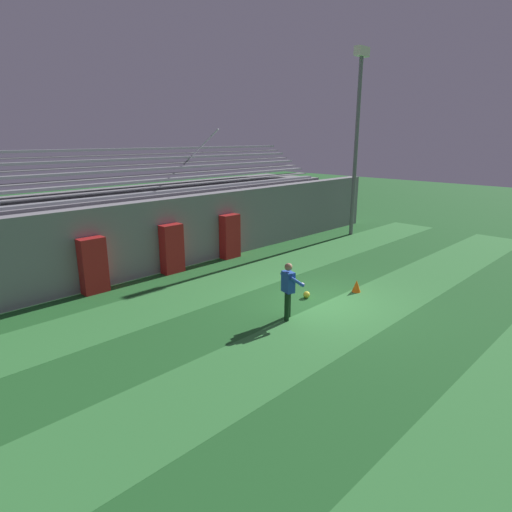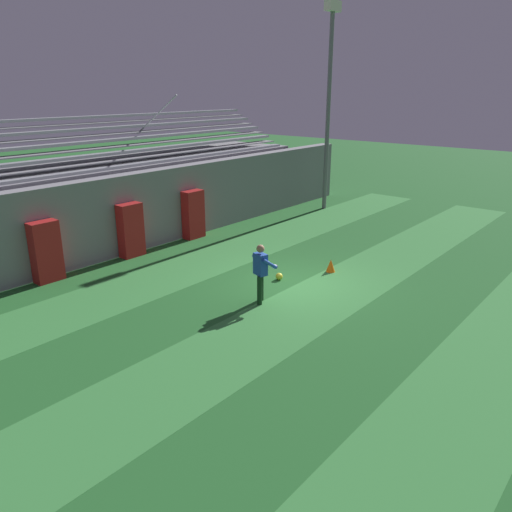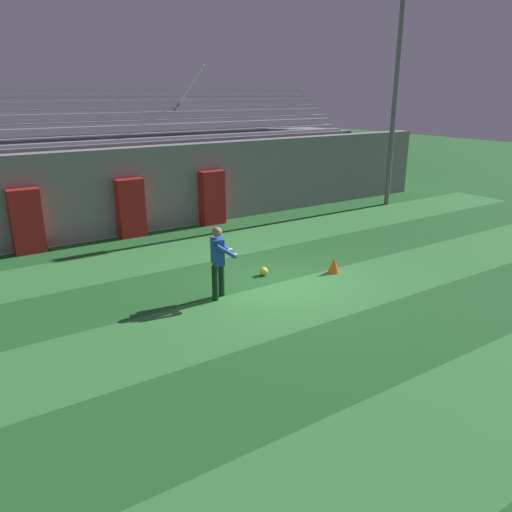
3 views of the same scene
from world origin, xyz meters
TOP-DOWN VIEW (x-y plane):
  - ground_plane at (0.00, 0.00)m, footprint 80.00×80.00m
  - turf_stripe_near at (0.00, -6.00)m, footprint 28.00×2.37m
  - turf_stripe_mid at (0.00, -1.26)m, footprint 28.00×2.37m
  - turf_stripe_far at (0.00, 3.47)m, footprint 28.00×2.37m
  - back_wall at (0.00, 6.50)m, footprint 24.00×0.60m
  - padding_pillar_gate_left at (-1.49, 5.95)m, footprint 0.85×0.44m
  - padding_pillar_gate_right at (1.49, 5.95)m, footprint 0.85×0.44m
  - padding_pillar_far_left at (-4.62, 5.95)m, footprint 0.85×0.44m
  - bleacher_stand at (0.00, 8.84)m, footprint 18.00×4.05m
  - floodlight_pole at (9.17, 4.75)m, footprint 0.90×0.36m
  - goalkeeper at (-1.70, -0.08)m, footprint 0.66×0.68m
  - soccer_ball at (-0.02, 0.56)m, footprint 0.22×0.22m
  - traffic_cone at (1.61, -0.29)m, footprint 0.30×0.30m

SIDE VIEW (x-z plane):
  - ground_plane at x=0.00m, z-range 0.00..0.00m
  - turf_stripe_near at x=0.00m, z-range 0.00..0.01m
  - turf_stripe_mid at x=0.00m, z-range 0.00..0.01m
  - turf_stripe_far at x=0.00m, z-range 0.00..0.01m
  - soccer_ball at x=-0.02m, z-range 0.00..0.22m
  - traffic_cone at x=1.61m, z-range 0.00..0.42m
  - padding_pillar_gate_left at x=-1.49m, z-range 0.00..1.88m
  - padding_pillar_gate_right at x=1.49m, z-range 0.00..1.88m
  - padding_pillar_far_left at x=-4.62m, z-range 0.00..1.88m
  - goalkeeper at x=-1.70m, z-range 0.12..1.79m
  - back_wall at x=0.00m, z-range 0.00..2.80m
  - bleacher_stand at x=0.00m, z-range -1.21..4.22m
  - floodlight_pole at x=9.17m, z-range 1.11..10.39m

